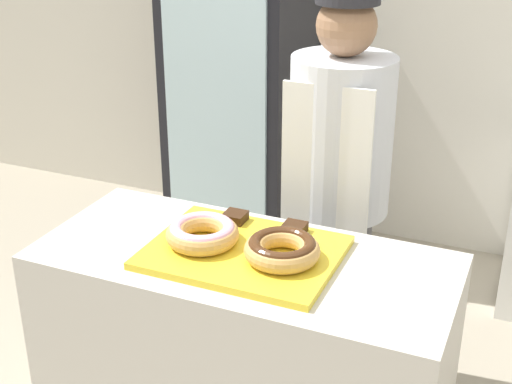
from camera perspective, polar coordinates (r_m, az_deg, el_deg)
The scene contains 9 objects.
wall_back at distance 4.07m, azimuth 11.76°, elevation 14.06°, with size 8.00×0.06×2.70m.
display_counter at distance 2.52m, azimuth -0.93°, elevation -14.23°, with size 1.34×0.60×0.91m.
serving_tray at distance 2.26m, azimuth -1.01°, elevation -4.84°, with size 0.60×0.45×0.02m.
donut_light_glaze at distance 2.28m, azimuth -4.31°, elevation -3.24°, with size 0.23×0.23×0.07m.
donut_chocolate_glaze at distance 2.18m, azimuth 2.10°, elevation -4.54°, with size 0.23×0.23×0.07m.
brownie_back_left at distance 2.42m, azimuth -1.69°, elevation -2.01°, with size 0.07×0.07×0.03m.
brownie_back_right at distance 2.35m, azimuth 3.09°, elevation -2.92°, with size 0.07×0.07×0.03m.
baker_person at distance 2.80m, azimuth 6.54°, elevation -0.13°, with size 0.39×0.39×1.68m.
beverage_fridge at distance 4.06m, azimuth -1.21°, elevation 7.34°, with size 0.71×0.67×1.71m.
Camera 1 is at (0.82, -1.80, 2.01)m, focal length 50.00 mm.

